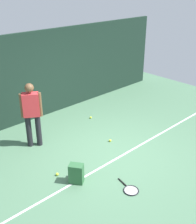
# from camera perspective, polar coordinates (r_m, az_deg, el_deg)

# --- Properties ---
(ground_plane) EXTENTS (12.00, 12.00, 0.00)m
(ground_plane) POSITION_cam_1_polar(r_m,az_deg,el_deg) (7.22, 2.20, -8.20)
(ground_plane) COLOR #4C7556
(back_fence) EXTENTS (10.00, 0.10, 2.62)m
(back_fence) POSITION_cam_1_polar(r_m,az_deg,el_deg) (8.81, -11.74, 7.10)
(back_fence) COLOR #192D23
(back_fence) RESTS_ON ground
(court_line) EXTENTS (9.00, 0.05, 0.00)m
(court_line) POSITION_cam_1_polar(r_m,az_deg,el_deg) (7.05, 3.89, -9.12)
(court_line) COLOR white
(court_line) RESTS_ON ground
(tennis_player) EXTENTS (0.46, 0.40, 1.70)m
(tennis_player) POSITION_cam_1_polar(r_m,az_deg,el_deg) (7.27, -13.06, 0.10)
(tennis_player) COLOR black
(tennis_player) RESTS_ON ground
(tennis_racket) EXTENTS (0.38, 0.64, 0.03)m
(tennis_racket) POSITION_cam_1_polar(r_m,az_deg,el_deg) (6.14, 6.42, -15.10)
(tennis_racket) COLOR black
(tennis_racket) RESTS_ON ground
(backpack) EXTENTS (0.38, 0.37, 0.44)m
(backpack) POSITION_cam_1_polar(r_m,az_deg,el_deg) (6.22, -4.30, -12.09)
(backpack) COLOR #2D6038
(backpack) RESTS_ON ground
(tennis_ball_near_player) EXTENTS (0.07, 0.07, 0.07)m
(tennis_ball_near_player) POSITION_cam_1_polar(r_m,az_deg,el_deg) (7.67, 2.43, -5.69)
(tennis_ball_near_player) COLOR #CCE033
(tennis_ball_near_player) RESTS_ON ground
(tennis_ball_by_fence) EXTENTS (0.07, 0.07, 0.07)m
(tennis_ball_by_fence) POSITION_cam_1_polar(r_m,az_deg,el_deg) (6.53, -8.12, -12.15)
(tennis_ball_by_fence) COLOR #CCE033
(tennis_ball_by_fence) RESTS_ON ground
(tennis_ball_mid_court) EXTENTS (0.07, 0.07, 0.07)m
(tennis_ball_mid_court) POSITION_cam_1_polar(r_m,az_deg,el_deg) (8.89, -1.46, -1.10)
(tennis_ball_mid_court) COLOR #CCE033
(tennis_ball_mid_court) RESTS_ON ground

